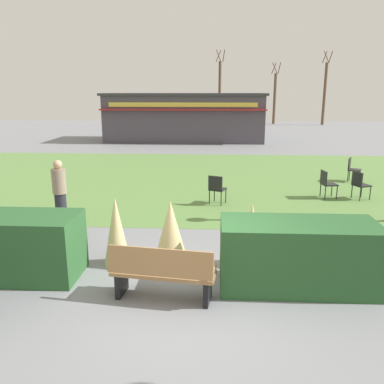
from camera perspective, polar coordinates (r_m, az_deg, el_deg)
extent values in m
plane|color=slate|center=(6.82, 1.03, -14.95)|extent=(80.00, 80.00, 0.00)
cube|color=#5B8442|center=(15.70, 2.37, 2.02)|extent=(36.00, 12.00, 0.01)
cube|color=#9E7547|center=(6.65, -4.10, -11.44)|extent=(1.75, 0.70, 0.06)
cube|color=#9E7547|center=(6.34, -4.66, -10.00)|extent=(1.70, 0.35, 0.44)
cube|color=black|center=(6.96, -10.02, -12.47)|extent=(0.14, 0.45, 0.45)
cube|color=black|center=(6.61, 2.24, -13.74)|extent=(0.14, 0.45, 0.45)
cube|color=#9E7547|center=(6.84, -10.79, -9.80)|extent=(0.12, 0.44, 0.06)
cube|color=#9E7547|center=(6.45, 2.99, -11.09)|extent=(0.12, 0.44, 0.06)
cube|color=#28562B|center=(7.95, -23.11, -7.14)|extent=(2.06, 1.10, 1.17)
cube|color=#28562B|center=(7.17, 14.90, -8.72)|extent=(2.66, 1.10, 1.17)
cone|color=#D1BC7F|center=(7.91, -10.76, -5.53)|extent=(0.53, 0.53, 1.36)
cone|color=#D1BC7F|center=(7.59, -3.06, -6.20)|extent=(0.73, 0.73, 1.35)
cone|color=#D1BC7F|center=(7.85, 8.46, -6.05)|extent=(0.66, 0.66, 1.25)
cube|color=#47424C|center=(27.80, -1.03, 10.50)|extent=(10.48, 4.04, 3.03)
cube|color=#333338|center=(27.74, -1.04, 13.79)|extent=(10.78, 4.34, 0.16)
cube|color=maroon|center=(25.57, -1.40, 11.67)|extent=(10.58, 0.36, 0.08)
cube|color=#D8CC4C|center=(25.72, -1.38, 12.36)|extent=(9.43, 0.04, 0.28)
cube|color=black|center=(13.62, 23.08, 0.89)|extent=(0.57, 0.57, 0.04)
cube|color=black|center=(13.44, 22.54, 1.75)|extent=(0.20, 0.42, 0.44)
cylinder|color=black|center=(13.66, 24.11, -0.15)|extent=(0.03, 0.03, 0.45)
cylinder|color=black|center=(13.93, 23.06, 0.22)|extent=(0.03, 0.03, 0.45)
cylinder|color=black|center=(13.41, 22.92, -0.28)|extent=(0.03, 0.03, 0.45)
cylinder|color=black|center=(13.68, 21.87, 0.10)|extent=(0.03, 0.03, 0.45)
cube|color=black|center=(13.39, 19.01, 1.05)|extent=(0.50, 0.50, 0.04)
cube|color=black|center=(13.27, 18.30, 1.96)|extent=(0.10, 0.44, 0.44)
cylinder|color=black|center=(13.35, 20.00, -0.06)|extent=(0.03, 0.03, 0.45)
cylinder|color=black|center=(13.69, 19.35, 0.33)|extent=(0.03, 0.03, 0.45)
cylinder|color=black|center=(13.20, 18.50, -0.10)|extent=(0.03, 0.03, 0.45)
cylinder|color=black|center=(13.54, 17.88, 0.30)|extent=(0.03, 0.03, 0.45)
cube|color=black|center=(12.05, 3.71, 0.41)|extent=(0.58, 0.58, 0.04)
cube|color=black|center=(11.82, 3.35, 1.24)|extent=(0.42, 0.21, 0.44)
cylinder|color=black|center=(12.21, 4.86, -0.52)|extent=(0.03, 0.03, 0.45)
cylinder|color=black|center=(12.35, 3.22, -0.32)|extent=(0.03, 0.03, 0.45)
cylinder|color=black|center=(11.87, 4.18, -0.94)|extent=(0.03, 0.03, 0.45)
cylinder|color=black|center=(12.01, 2.51, -0.73)|extent=(0.03, 0.03, 0.45)
cube|color=black|center=(16.19, 22.22, 2.95)|extent=(0.59, 0.59, 0.04)
cube|color=black|center=(16.18, 21.59, 3.79)|extent=(0.23, 0.41, 0.44)
cylinder|color=black|center=(16.03, 22.73, 1.97)|extent=(0.03, 0.03, 0.45)
cylinder|color=black|center=(16.40, 22.89, 2.21)|extent=(0.03, 0.03, 0.45)
cylinder|color=black|center=(16.07, 21.39, 2.13)|extent=(0.03, 0.03, 0.45)
cylinder|color=black|center=(16.44, 21.58, 2.37)|extent=(0.03, 0.03, 0.45)
cylinder|color=#23232D|center=(10.57, -18.18, -2.42)|extent=(0.28, 0.28, 0.85)
cylinder|color=gray|center=(10.40, -18.49, 1.47)|extent=(0.34, 0.34, 0.62)
sphere|color=tan|center=(10.32, -18.67, 3.75)|extent=(0.22, 0.22, 0.22)
cube|color=silver|center=(36.84, -5.40, 9.86)|extent=(4.33, 2.12, 0.60)
cube|color=black|center=(36.82, -5.65, 10.52)|extent=(2.43, 1.76, 0.44)
cylinder|color=black|center=(37.70, -3.29, 9.65)|extent=(0.66, 0.27, 0.64)
cylinder|color=black|center=(35.87, -3.39, 9.41)|extent=(0.66, 0.27, 0.64)
cylinder|color=black|center=(37.88, -7.28, 9.58)|extent=(0.66, 0.27, 0.64)
cylinder|color=black|center=(36.06, -7.58, 9.34)|extent=(0.66, 0.27, 0.64)
cube|color=#B7BABF|center=(36.43, 2.92, 9.86)|extent=(4.25, 1.91, 0.60)
cube|color=black|center=(36.40, 2.69, 10.53)|extent=(2.35, 1.64, 0.44)
cylinder|color=black|center=(37.35, 4.99, 9.58)|extent=(0.65, 0.24, 0.64)
cylinder|color=black|center=(35.51, 5.00, 9.34)|extent=(0.65, 0.24, 0.64)
cylinder|color=black|center=(37.43, 0.95, 9.64)|extent=(0.65, 0.24, 0.64)
cylinder|color=black|center=(35.60, 0.75, 9.40)|extent=(0.65, 0.24, 0.64)
cylinder|color=brown|center=(42.71, 18.41, 13.12)|extent=(0.28, 0.28, 6.02)
cylinder|color=brown|center=(43.02, 19.21, 17.76)|extent=(0.25, 0.58, 1.12)
cylinder|color=brown|center=(43.08, 18.45, 17.81)|extent=(0.54, 0.36, 1.12)
cylinder|color=brown|center=(42.49, 18.67, 17.85)|extent=(0.54, 0.35, 1.12)
cylinder|color=brown|center=(42.96, 11.72, 12.90)|extent=(0.28, 0.28, 5.06)
cylinder|color=brown|center=(43.17, 12.37, 16.90)|extent=(0.25, 0.58, 1.12)
cylinder|color=brown|center=(43.29, 11.63, 16.93)|extent=(0.54, 0.36, 1.12)
cylinder|color=brown|center=(42.69, 11.76, 16.97)|extent=(0.54, 0.35, 1.12)
cylinder|color=brown|center=(40.52, 3.98, 13.83)|extent=(0.28, 0.28, 6.12)
cylinder|color=brown|center=(40.76, 4.56, 18.83)|extent=(0.25, 0.58, 1.12)
cylinder|color=brown|center=(40.95, 3.80, 18.83)|extent=(0.54, 0.36, 1.12)
cylinder|color=brown|center=(40.35, 3.82, 18.89)|extent=(0.54, 0.35, 1.12)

